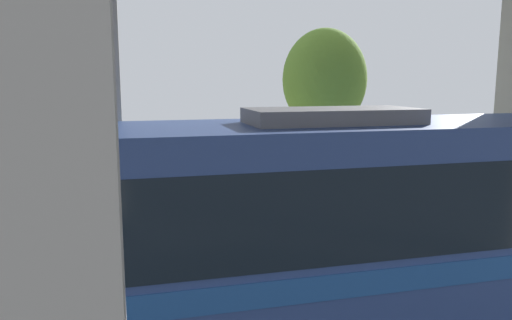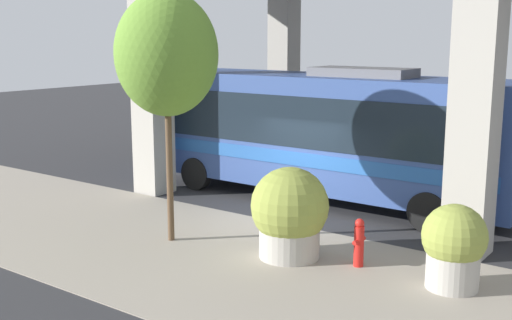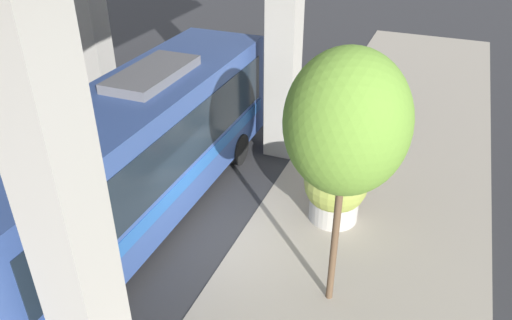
% 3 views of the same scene
% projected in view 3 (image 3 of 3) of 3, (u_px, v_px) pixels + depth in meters
% --- Properties ---
extents(ground_plane, '(80.00, 80.00, 0.00)m').
position_uv_depth(ground_plane, '(237.00, 239.00, 12.65)').
color(ground_plane, '#2D2D30').
rests_on(ground_plane, ground).
extents(sidewalk_strip, '(6.00, 40.00, 0.02)m').
position_uv_depth(sidewalk_strip, '(354.00, 269.00, 11.69)').
color(sidewalk_strip, gray).
rests_on(sidewalk_strip, ground).
extents(bus, '(2.69, 10.97, 3.82)m').
position_uv_depth(bus, '(136.00, 151.00, 12.40)').
color(bus, '#334C8C').
rests_on(bus, ground).
extents(fire_hydrant, '(0.43, 0.21, 1.03)m').
position_uv_depth(fire_hydrant, '(334.00, 172.00, 14.44)').
color(fire_hydrant, red).
rests_on(fire_hydrant, ground).
extents(planter_front, '(1.20, 1.20, 1.63)m').
position_uv_depth(planter_front, '(350.00, 133.00, 15.83)').
color(planter_front, '#ADA89E').
rests_on(planter_front, ground).
extents(planter_middle, '(1.66, 1.66, 1.97)m').
position_uv_depth(planter_middle, '(335.00, 187.00, 12.93)').
color(planter_middle, '#ADA89E').
rests_on(planter_middle, ground).
extents(street_tree_near, '(2.28, 2.28, 5.64)m').
position_uv_depth(street_tree_near, '(347.00, 123.00, 8.79)').
color(street_tree_near, brown).
rests_on(street_tree_near, ground).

